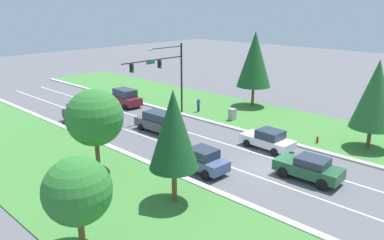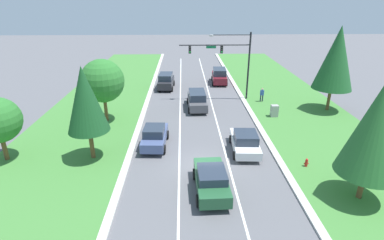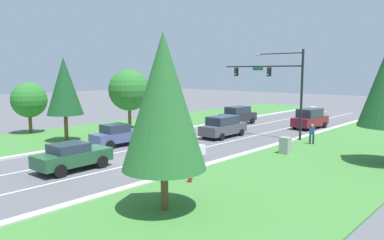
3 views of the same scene
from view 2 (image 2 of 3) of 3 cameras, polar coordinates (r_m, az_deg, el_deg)
ground_plane at (r=21.95m, az=2.32°, el=-8.79°), size 160.00×160.00×0.00m
curb_strip_right at (r=22.99m, az=16.66°, el=-8.05°), size 0.50×90.00×0.15m
curb_strip_left at (r=22.26m, az=-12.52°, el=-8.66°), size 0.50×90.00×0.15m
grass_verge_right at (r=25.13m, az=28.19°, el=-7.29°), size 10.00×90.00×0.08m
grass_verge_left at (r=23.83m, az=-25.14°, el=-8.32°), size 10.00×90.00×0.08m
lane_stripe_inner_left at (r=21.90m, az=-2.44°, el=-8.86°), size 0.14×81.00×0.01m
lane_stripe_inner_right at (r=22.14m, az=7.03°, el=-8.65°), size 0.14×81.00×0.01m
traffic_signal_mast at (r=34.76m, az=7.06°, el=12.08°), size 8.02×0.41×7.77m
white_sedan at (r=23.91m, az=10.06°, el=-4.11°), size 2.28×4.59×1.66m
graphite_suv at (r=32.63m, az=0.97°, el=3.90°), size 2.19×5.10×1.92m
slate_blue_sedan at (r=24.51m, az=-7.11°, el=-3.07°), size 2.13×4.37×1.77m
burgundy_suv at (r=42.63m, az=5.23°, el=8.37°), size 2.26×4.82×2.08m
forest_sedan at (r=18.94m, az=3.71°, el=-11.32°), size 2.20×4.63×1.67m
charcoal_suv at (r=40.07m, az=-4.99°, el=7.44°), size 2.24×4.65×2.01m
utility_cabinet at (r=31.39m, az=15.41°, el=1.63°), size 0.70×0.60×1.27m
pedestrian at (r=35.51m, az=13.17°, el=4.79°), size 0.42×0.30×1.69m
fire_hydrant at (r=23.15m, az=20.94°, el=-7.65°), size 0.34×0.20×0.70m
conifer_near_right_tree at (r=34.06m, az=25.79°, el=10.57°), size 3.98×3.98×8.82m
oak_near_left_tree at (r=29.37m, az=-16.68°, el=7.13°), size 4.06×4.06×6.11m
conifer_far_right_tree at (r=19.35m, az=31.68°, el=-1.29°), size 3.56×3.56×7.55m
conifer_mid_left_tree at (r=22.32m, az=-19.67°, el=3.67°), size 2.98×2.98×7.09m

